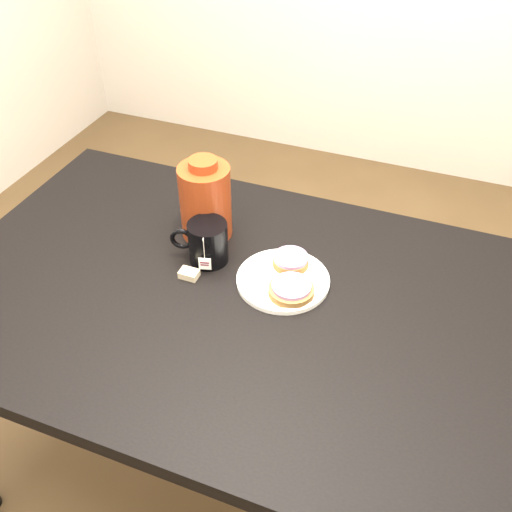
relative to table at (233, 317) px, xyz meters
name	(u,v)px	position (x,y,z in m)	size (l,w,h in m)	color
ground_plane	(239,463)	(0.00, 0.00, -0.67)	(4.00, 4.00, 0.00)	brown
table	(233,317)	(0.00, 0.00, 0.00)	(1.40, 0.90, 0.75)	black
plate	(283,279)	(0.10, 0.08, 0.09)	(0.22, 0.22, 0.02)	white
bagel_back	(291,260)	(0.10, 0.13, 0.11)	(0.12, 0.12, 0.03)	brown
bagel_front	(291,289)	(0.13, 0.03, 0.11)	(0.15, 0.15, 0.03)	brown
mug	(207,242)	(-0.10, 0.09, 0.14)	(0.15, 0.12, 0.11)	black
teabag_pouch	(189,274)	(-0.12, 0.01, 0.09)	(0.04, 0.03, 0.02)	#C6B793
bagel_package	(205,201)	(-0.15, 0.19, 0.19)	(0.16, 0.16, 0.22)	#5F1C0C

